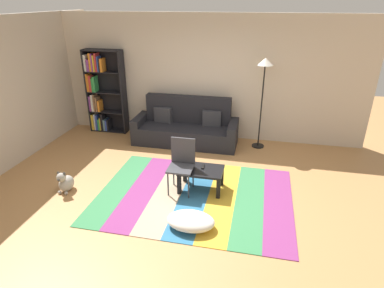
{
  "coord_description": "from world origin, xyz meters",
  "views": [
    {
      "loc": [
        1.17,
        -4.5,
        2.95
      ],
      "look_at": [
        0.07,
        0.52,
        0.65
      ],
      "focal_mm": 30.46,
      "sensor_mm": 36.0,
      "label": 1
    }
  ],
  "objects_px": {
    "couch": "(186,128)",
    "coffee_table": "(201,173)",
    "pouf": "(191,221)",
    "bookshelf": "(102,93)",
    "folding_chair": "(182,161)",
    "standing_lamp": "(264,74)",
    "tv_remote": "(203,167)",
    "dog": "(65,182)"
  },
  "relations": [
    {
      "from": "couch",
      "to": "coffee_table",
      "type": "distance_m",
      "value": 2.01
    },
    {
      "from": "pouf",
      "to": "coffee_table",
      "type": "bearing_deg",
      "value": 92.92
    },
    {
      "from": "bookshelf",
      "to": "pouf",
      "type": "height_order",
      "value": "bookshelf"
    },
    {
      "from": "bookshelf",
      "to": "folding_chair",
      "type": "bearing_deg",
      "value": -41.86
    },
    {
      "from": "pouf",
      "to": "standing_lamp",
      "type": "xyz_separation_m",
      "value": [
        0.83,
        3.01,
        1.47
      ]
    },
    {
      "from": "folding_chair",
      "to": "couch",
      "type": "bearing_deg",
      "value": 136.79
    },
    {
      "from": "bookshelf",
      "to": "coffee_table",
      "type": "distance_m",
      "value": 3.59
    },
    {
      "from": "couch",
      "to": "folding_chair",
      "type": "bearing_deg",
      "value": -78.63
    },
    {
      "from": "bookshelf",
      "to": "coffee_table",
      "type": "bearing_deg",
      "value": -37.87
    },
    {
      "from": "tv_remote",
      "to": "coffee_table",
      "type": "bearing_deg",
      "value": -105.58
    },
    {
      "from": "couch",
      "to": "bookshelf",
      "type": "relative_size",
      "value": 1.18
    },
    {
      "from": "bookshelf",
      "to": "couch",
      "type": "bearing_deg",
      "value": -7.69
    },
    {
      "from": "bookshelf",
      "to": "pouf",
      "type": "relative_size",
      "value": 2.84
    },
    {
      "from": "standing_lamp",
      "to": "tv_remote",
      "type": "xyz_separation_m",
      "value": [
        -0.87,
        -1.91,
        -1.18
      ]
    },
    {
      "from": "dog",
      "to": "couch",
      "type": "bearing_deg",
      "value": 58.27
    },
    {
      "from": "coffee_table",
      "to": "pouf",
      "type": "relative_size",
      "value": 1.07
    },
    {
      "from": "folding_chair",
      "to": "tv_remote",
      "type": "bearing_deg",
      "value": 56.89
    },
    {
      "from": "dog",
      "to": "bookshelf",
      "type": "bearing_deg",
      "value": 102.5
    },
    {
      "from": "dog",
      "to": "standing_lamp",
      "type": "distance_m",
      "value": 4.22
    },
    {
      "from": "coffee_table",
      "to": "couch",
      "type": "bearing_deg",
      "value": 110.38
    },
    {
      "from": "couch",
      "to": "tv_remote",
      "type": "xyz_separation_m",
      "value": [
        0.72,
        -1.81,
        0.06
      ]
    },
    {
      "from": "couch",
      "to": "coffee_table",
      "type": "xyz_separation_m",
      "value": [
        0.7,
        -1.89,
        -0.02
      ]
    },
    {
      "from": "coffee_table",
      "to": "folding_chair",
      "type": "xyz_separation_m",
      "value": [
        -0.31,
        -0.05,
        0.22
      ]
    },
    {
      "from": "pouf",
      "to": "bookshelf",
      "type": "bearing_deg",
      "value": 131.69
    },
    {
      "from": "pouf",
      "to": "dog",
      "type": "height_order",
      "value": "dog"
    },
    {
      "from": "coffee_table",
      "to": "pouf",
      "type": "height_order",
      "value": "coffee_table"
    },
    {
      "from": "bookshelf",
      "to": "dog",
      "type": "height_order",
      "value": "bookshelf"
    },
    {
      "from": "couch",
      "to": "dog",
      "type": "height_order",
      "value": "couch"
    },
    {
      "from": "bookshelf",
      "to": "standing_lamp",
      "type": "relative_size",
      "value": 1.02
    },
    {
      "from": "tv_remote",
      "to": "couch",
      "type": "bearing_deg",
      "value": 107.78
    },
    {
      "from": "couch",
      "to": "pouf",
      "type": "distance_m",
      "value": 3.01
    },
    {
      "from": "standing_lamp",
      "to": "couch",
      "type": "bearing_deg",
      "value": -176.28
    },
    {
      "from": "dog",
      "to": "pouf",
      "type": "bearing_deg",
      "value": -12.47
    },
    {
      "from": "bookshelf",
      "to": "dog",
      "type": "xyz_separation_m",
      "value": [
        0.6,
        -2.69,
        -0.78
      ]
    },
    {
      "from": "standing_lamp",
      "to": "bookshelf",
      "type": "bearing_deg",
      "value": 177.21
    },
    {
      "from": "folding_chair",
      "to": "standing_lamp",
      "type": "bearing_deg",
      "value": 95.08
    },
    {
      "from": "dog",
      "to": "coffee_table",
      "type": "bearing_deg",
      "value": 13.47
    },
    {
      "from": "coffee_table",
      "to": "pouf",
      "type": "bearing_deg",
      "value": -87.08
    },
    {
      "from": "coffee_table",
      "to": "standing_lamp",
      "type": "relative_size",
      "value": 0.38
    },
    {
      "from": "bookshelf",
      "to": "coffee_table",
      "type": "relative_size",
      "value": 2.65
    },
    {
      "from": "dog",
      "to": "tv_remote",
      "type": "bearing_deg",
      "value": 15.26
    },
    {
      "from": "dog",
      "to": "folding_chair",
      "type": "bearing_deg",
      "value": 14.14
    }
  ]
}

